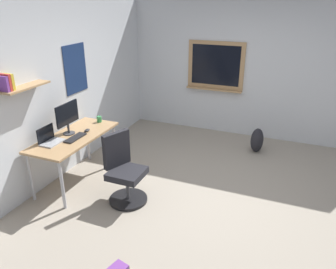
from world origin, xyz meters
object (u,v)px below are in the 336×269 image
Objects in this scene: keyboard at (75,138)px; backpack at (257,140)px; laptop at (50,139)px; office_chair at (124,173)px; monitor_primary at (67,116)px; coffee_mug at (99,119)px; desk at (74,140)px; computer_mouse at (87,130)px.

keyboard is 0.85× the size of backpack.
keyboard is (0.25, -0.23, -0.04)m from laptop.
office_chair reaches higher than keyboard.
monitor_primary is 5.04× the size of coffee_mug.
office_chair is at bearing -132.07° from coffee_mug.
desk is 4.61× the size of laptop.
keyboard is (-0.11, -0.18, -0.26)m from monitor_primary.
computer_mouse is at bearing -46.57° from monitor_primary.
office_chair is at bearing 146.96° from backpack.
monitor_primary is 0.63m from coffee_mug.
desk is 0.38m from laptop.
desk reaches higher than backpack.
keyboard is at bearing 83.47° from office_chair.
monitor_primary is 0.36m from computer_mouse.
office_chair reaches higher than computer_mouse.
keyboard reaches higher than backpack.
desk is 0.24m from computer_mouse.
laptop is at bearing 156.47° from computer_mouse.
coffee_mug reaches higher than computer_mouse.
monitor_primary is at bearing 167.09° from coffee_mug.
backpack is at bearing -50.44° from monitor_primary.
coffee_mug is (0.61, -0.03, 0.12)m from desk.
office_chair is at bearing -96.53° from keyboard.
backpack is at bearing -50.77° from computer_mouse.
monitor_primary is at bearing 129.56° from backpack.
keyboard is at bearing 180.00° from computer_mouse.
keyboard is 0.69m from coffee_mug.
laptop is at bearing 169.06° from coffee_mug.
monitor_primary is 3.25m from backpack.
laptop reaches higher than desk.
keyboard reaches higher than desk.
keyboard is at bearing -120.41° from monitor_primary.
monitor_primary is at bearing 59.59° from keyboard.
backpack is at bearing -46.75° from keyboard.
backpack is (1.84, -2.25, -0.54)m from computer_mouse.
desk is 13.74× the size of computer_mouse.
office_chair is 0.96m from computer_mouse.
coffee_mug is at bearing 47.93° from office_chair.
backpack is at bearing -46.35° from laptop.
monitor_primary is at bearing 133.43° from computer_mouse.
laptop reaches higher than backpack.
laptop is at bearing 154.82° from desk.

